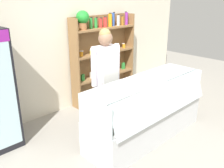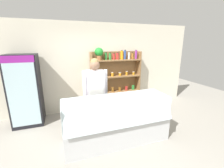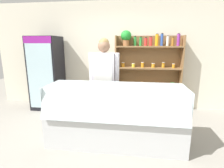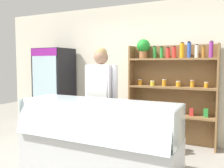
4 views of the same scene
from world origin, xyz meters
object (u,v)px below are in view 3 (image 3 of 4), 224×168
Objects in this scene: drinks_fridge at (47,73)px; shop_clerk at (104,75)px; deli_display_case at (115,126)px; shelving_unit at (146,66)px.

shop_clerk is at bearing -26.89° from drinks_fridge.
deli_display_case is at bearing -37.37° from drinks_fridge.
drinks_fridge is at bearing -174.43° from shelving_unit.
drinks_fridge is 2.51m from deli_display_case.
shelving_unit is at bearing 5.57° from drinks_fridge.
shelving_unit reaches higher than shop_clerk.
shop_clerk is (-0.86, -1.08, -0.06)m from shelving_unit.
drinks_fridge is 0.83× the size of deli_display_case.
shelving_unit reaches higher than drinks_fridge.
shop_clerk is (-0.29, 0.65, 0.74)m from deli_display_case.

